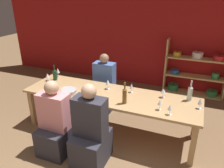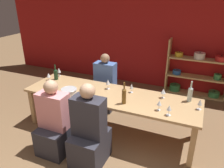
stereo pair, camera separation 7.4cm
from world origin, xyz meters
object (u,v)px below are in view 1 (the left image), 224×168
person_near_a (91,136)px  wine_glass_empty_d (48,76)px  wine_glass_empty_a (163,91)px  wine_glass_empty_b (200,102)px  wine_glass_white_d (160,103)px  wine_glass_white_b (58,71)px  dining_table (110,98)px  wine_bottle_green (125,95)px  wine_glass_white_a (131,86)px  shelf_unit (195,73)px  wine_glass_white_c (170,107)px  mixing_bowl (69,91)px  wine_bottle_amber (55,74)px  person_near_b (56,127)px  wine_bottle_dark (190,93)px  person_far_a (105,89)px  wine_glass_empty_c (108,82)px

person_near_a → wine_glass_empty_d: bearing=146.6°
wine_glass_empty_a → wine_glass_empty_b: (0.57, -0.17, -0.00)m
wine_glass_empty_a → wine_glass_white_d: bearing=-86.7°
wine_glass_empty_a → wine_glass_white_b: size_ratio=0.90×
dining_table → wine_bottle_green: bearing=-31.7°
dining_table → wine_glass_empty_d: (-1.35, 0.10, 0.18)m
wine_glass_white_a → wine_glass_empty_b: (1.12, -0.16, 0.00)m
shelf_unit → wine_glass_white_b: (-2.60, -1.80, 0.31)m
wine_glass_white_d → wine_glass_white_c: bearing=-28.8°
mixing_bowl → wine_glass_empty_a: 1.59m
wine_glass_white_a → wine_glass_empty_a: size_ratio=1.04×
wine_bottle_amber → wine_glass_empty_a: wine_bottle_amber is taller
dining_table → wine_bottle_amber: (-1.25, 0.19, 0.19)m
wine_glass_empty_d → person_near_b: size_ratio=0.12×
wine_bottle_amber → wine_glass_white_c: 2.34m
wine_bottle_dark → person_near_a: size_ratio=0.27×
person_near_b → wine_bottle_amber: bearing=124.6°
wine_glass_white_a → person_near_b: size_ratio=0.14×
wine_bottle_dark → mixing_bowl: bearing=-164.8°
shelf_unit → person_near_b: 3.51m
wine_glass_white_b → wine_bottle_amber: bearing=-72.9°
person_far_a → person_near_b: size_ratio=1.00×
wine_bottle_green → wine_bottle_amber: 1.63m
mixing_bowl → wine_bottle_green: wine_bottle_green is taller
mixing_bowl → wine_glass_white_a: size_ratio=1.66×
wine_glass_empty_b → wine_glass_white_d: wine_glass_empty_b is taller
wine_bottle_amber → wine_glass_white_c: wine_bottle_amber is taller
wine_bottle_dark → person_near_b: person_near_b is taller
mixing_bowl → wine_bottle_dark: 2.00m
dining_table → wine_bottle_dark: size_ratio=8.75×
wine_glass_white_b → person_near_a: size_ratio=0.14×
wine_glass_empty_a → person_far_a: 1.47m
wine_glass_white_b → person_far_a: person_far_a is taller
wine_glass_empty_a → wine_glass_empty_c: bearing=-178.0°
shelf_unit → mixing_bowl: (-1.95, -2.42, 0.24)m
wine_glass_white_c → person_near_a: person_near_a is taller
person_far_a → person_near_b: bearing=85.6°
wine_bottle_amber → wine_bottle_green: bearing=-14.2°
wine_glass_empty_b → wine_glass_empty_d: bearing=179.1°
wine_glass_empty_b → dining_table: bearing=-177.7°
wine_glass_white_a → wine_glass_white_d: wine_glass_white_a is taller
wine_bottle_amber → person_far_a: bearing=35.3°
wine_glass_white_c → wine_glass_white_b: bearing=164.3°
shelf_unit → wine_bottle_green: (-0.96, -2.38, 0.33)m
shelf_unit → wine_glass_white_c: 2.49m
wine_glass_white_c → wine_glass_white_a: bearing=145.4°
wine_bottle_green → person_far_a: size_ratio=0.30×
wine_glass_white_a → wine_glass_empty_c: size_ratio=0.93×
shelf_unit → wine_bottle_amber: bearing=-142.1°
wine_glass_empty_c → wine_glass_empty_b: bearing=-4.9°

